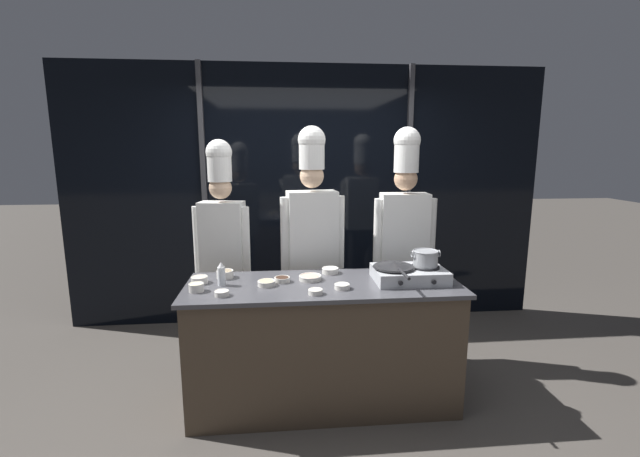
{
  "coord_description": "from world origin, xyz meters",
  "views": [
    {
      "loc": [
        -0.3,
        -2.9,
        1.87
      ],
      "look_at": [
        0.0,
        0.25,
        1.27
      ],
      "focal_mm": 24.0,
      "sensor_mm": 36.0,
      "label": 1
    }
  ],
  "objects": [
    {
      "name": "prep_bowl_garlic",
      "position": [
        -0.07,
        -0.22,
        0.94
      ],
      "size": [
        0.1,
        0.1,
        0.03
      ],
      "color": "silver",
      "rests_on": "demo_counter"
    },
    {
      "name": "portable_stove",
      "position": [
        0.62,
        0.0,
        0.97
      ],
      "size": [
        0.51,
        0.38,
        0.11
      ],
      "color": "#B2B5BA",
      "rests_on": "demo_counter"
    },
    {
      "name": "ground_plane",
      "position": [
        0.0,
        0.0,
        0.0
      ],
      "size": [
        24.0,
        24.0,
        0.0
      ],
      "primitive_type": "plane",
      "color": "#47423D"
    },
    {
      "name": "prep_bowl_onion",
      "position": [
        -0.69,
        -0.2,
        0.94
      ],
      "size": [
        0.1,
        0.1,
        0.04
      ],
      "color": "silver",
      "rests_on": "demo_counter"
    },
    {
      "name": "chef_line",
      "position": [
        0.76,
        0.61,
        1.2
      ],
      "size": [
        0.53,
        0.23,
        2.03
      ],
      "rotation": [
        0.0,
        0.0,
        3.08
      ],
      "color": "#232326",
      "rests_on": "ground_plane"
    },
    {
      "name": "prep_bowl_bean_sprouts",
      "position": [
        0.12,
        -0.13,
        0.94
      ],
      "size": [
        0.11,
        0.11,
        0.03
      ],
      "color": "silver",
      "rests_on": "demo_counter"
    },
    {
      "name": "frying_pan",
      "position": [
        0.51,
        -0.0,
        1.04
      ],
      "size": [
        0.3,
        0.52,
        0.04
      ],
      "color": "#232326",
      "rests_on": "portable_stove"
    },
    {
      "name": "prep_bowl_soy_glaze",
      "position": [
        -0.29,
        0.06,
        0.94
      ],
      "size": [
        0.11,
        0.11,
        0.04
      ],
      "color": "silver",
      "rests_on": "demo_counter"
    },
    {
      "name": "stock_pot",
      "position": [
        0.74,
        0.0,
        1.08
      ],
      "size": [
        0.21,
        0.18,
        0.12
      ],
      "color": "#93969B",
      "rests_on": "portable_stove"
    },
    {
      "name": "window_wall_back",
      "position": [
        0.0,
        1.6,
        1.35
      ],
      "size": [
        5.01,
        0.09,
        2.7
      ],
      "color": "black",
      "rests_on": "ground_plane"
    },
    {
      "name": "chef_sous",
      "position": [
        -0.03,
        0.63,
        1.21
      ],
      "size": [
        0.54,
        0.26,
        2.04
      ],
      "rotation": [
        0.0,
        0.0,
        3.27
      ],
      "color": "#4C4C51",
      "rests_on": "ground_plane"
    },
    {
      "name": "prep_bowl_chicken",
      "position": [
        -0.88,
        0.09,
        0.94
      ],
      "size": [
        0.12,
        0.12,
        0.05
      ],
      "color": "silver",
      "rests_on": "demo_counter"
    },
    {
      "name": "prep_bowl_ginger",
      "position": [
        -0.4,
        -0.01,
        0.94
      ],
      "size": [
        0.13,
        0.13,
        0.04
      ],
      "color": "silver",
      "rests_on": "demo_counter"
    },
    {
      "name": "prep_bowl_shrimp",
      "position": [
        -0.09,
        0.09,
        0.94
      ],
      "size": [
        0.17,
        0.17,
        0.04
      ],
      "color": "silver",
      "rests_on": "demo_counter"
    },
    {
      "name": "demo_counter",
      "position": [
        0.0,
        0.0,
        0.46
      ],
      "size": [
        1.94,
        0.7,
        0.92
      ],
      "color": "#4C3D2D",
      "rests_on": "ground_plane"
    },
    {
      "name": "prep_bowl_noodles",
      "position": [
        -0.87,
        -0.09,
        0.95
      ],
      "size": [
        0.1,
        0.1,
        0.06
      ],
      "color": "silver",
      "rests_on": "demo_counter"
    },
    {
      "name": "prep_bowl_mushrooms",
      "position": [
        -0.71,
        0.2,
        0.95
      ],
      "size": [
        0.13,
        0.13,
        0.06
      ],
      "color": "silver",
      "rests_on": "demo_counter"
    },
    {
      "name": "prep_bowl_rice",
      "position": [
        0.08,
        0.24,
        0.94
      ],
      "size": [
        0.13,
        0.13,
        0.04
      ],
      "color": "silver",
      "rests_on": "demo_counter"
    },
    {
      "name": "chef_head",
      "position": [
        -0.79,
        0.69,
        1.16
      ],
      "size": [
        0.48,
        0.25,
        1.93
      ],
      "rotation": [
        0.0,
        0.0,
        2.97
      ],
      "color": "#4C4C51",
      "rests_on": "ground_plane"
    },
    {
      "name": "squeeze_bottle_clear",
      "position": [
        -0.71,
        0.02,
        1.0
      ],
      "size": [
        0.05,
        0.05,
        0.17
      ],
      "color": "white",
      "rests_on": "demo_counter"
    }
  ]
}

